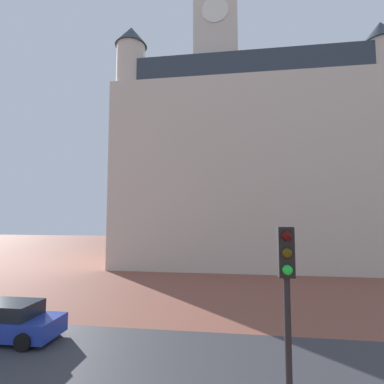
{
  "coord_description": "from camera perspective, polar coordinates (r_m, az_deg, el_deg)",
  "views": [
    {
      "loc": [
        1.66,
        -2.01,
        4.89
      ],
      "look_at": [
        -0.07,
        10.42,
        5.93
      ],
      "focal_mm": 27.57,
      "sensor_mm": 36.0,
      "label": 1
    }
  ],
  "objects": [
    {
      "name": "ground_plane",
      "position": [
        13.07,
        0.07,
        -26.71
      ],
      "size": [
        120.0,
        120.0,
        0.0
      ],
      "primitive_type": "plane",
      "color": "brown"
    },
    {
      "name": "street_asphalt_strip",
      "position": [
        10.91,
        -1.95,
        -31.37
      ],
      "size": [
        120.0,
        6.52,
        0.0
      ],
      "primitive_type": "cube",
      "color": "#38383D",
      "rests_on": "ground_plane"
    },
    {
      "name": "landmark_building",
      "position": [
        32.11,
        10.18,
        5.68
      ],
      "size": [
        26.52,
        12.15,
        34.1
      ],
      "color": "beige",
      "rests_on": "ground_plane"
    },
    {
      "name": "car_blue",
      "position": [
        14.9,
        -32.3,
        -20.39
      ],
      "size": [
        4.33,
        1.93,
        1.45
      ],
      "color": "#23389E",
      "rests_on": "ground_plane"
    },
    {
      "name": "traffic_light_pole",
      "position": [
        5.88,
        17.97,
        -20.41
      ],
      "size": [
        0.28,
        0.34,
        4.7
      ],
      "color": "black",
      "rests_on": "ground_plane"
    }
  ]
}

